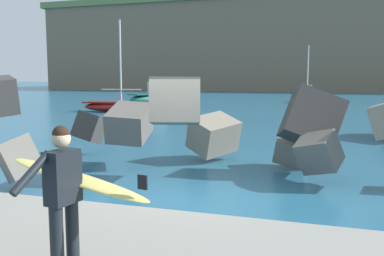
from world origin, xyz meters
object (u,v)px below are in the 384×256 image
Objects in this scene: boat_near_centre at (117,106)px; boat_far_centre at (308,98)px; surfer_with_board at (68,189)px; boat_far_left at (155,97)px.

boat_far_centre is (13.05, 15.90, 0.05)m from boat_near_centre.
surfer_with_board is 0.37× the size of boat_far_left.
boat_far_centre reaches higher than surfer_with_board.
surfer_with_board is 26.49m from boat_near_centre.
boat_near_centre is 9.13m from boat_far_left.
boat_near_centre is (-11.87, 23.67, -0.83)m from surfer_with_board.
boat_near_centre is 1.15× the size of boat_far_left.
boat_far_left is 1.01× the size of boat_far_centre.
boat_far_centre is (1.18, 39.56, -0.78)m from surfer_with_board.
surfer_with_board is 0.37× the size of boat_far_centre.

